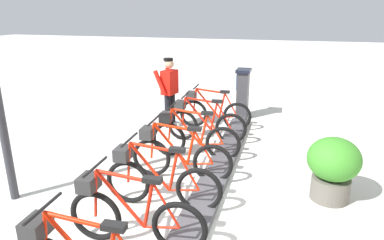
# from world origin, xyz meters

# --- Properties ---
(ground_plane) EXTENTS (60.00, 60.00, 0.00)m
(ground_plane) POSITION_xyz_m (0.00, 0.00, 0.00)
(ground_plane) COLOR silver
(dock_rail_base) EXTENTS (0.44, 8.83, 0.10)m
(dock_rail_base) POSITION_xyz_m (0.00, 0.00, 0.05)
(dock_rail_base) COLOR #47474C
(dock_rail_base) RESTS_ON ground
(payment_kiosk) EXTENTS (0.36, 0.52, 1.28)m
(payment_kiosk) POSITION_xyz_m (0.05, -4.91, 0.67)
(payment_kiosk) COLOR #38383D
(payment_kiosk) RESTS_ON ground
(bike_docked_0) EXTENTS (1.72, 0.54, 1.02)m
(bike_docked_0) POSITION_xyz_m (0.62, -3.81, 0.43)
(bike_docked_0) COLOR black
(bike_docked_0) RESTS_ON ground
(bike_docked_1) EXTENTS (1.72, 0.54, 1.02)m
(bike_docked_1) POSITION_xyz_m (0.62, -2.92, 0.43)
(bike_docked_1) COLOR black
(bike_docked_1) RESTS_ON ground
(bike_docked_2) EXTENTS (1.72, 0.54, 1.02)m
(bike_docked_2) POSITION_xyz_m (0.62, -2.03, 0.43)
(bike_docked_2) COLOR black
(bike_docked_2) RESTS_ON ground
(bike_docked_3) EXTENTS (1.72, 0.54, 1.02)m
(bike_docked_3) POSITION_xyz_m (0.62, -1.13, 0.43)
(bike_docked_3) COLOR black
(bike_docked_3) RESTS_ON ground
(bike_docked_4) EXTENTS (1.72, 0.54, 1.02)m
(bike_docked_4) POSITION_xyz_m (0.62, -0.24, 0.43)
(bike_docked_4) COLOR black
(bike_docked_4) RESTS_ON ground
(bike_docked_5) EXTENTS (1.72, 0.54, 1.02)m
(bike_docked_5) POSITION_xyz_m (0.62, 0.65, 0.43)
(bike_docked_5) COLOR black
(bike_docked_5) RESTS_ON ground
(worker_near_rack) EXTENTS (0.55, 0.68, 1.66)m
(worker_near_rack) POSITION_xyz_m (1.63, -3.65, 0.91)
(worker_near_rack) COLOR white
(worker_near_rack) RESTS_ON ground
(planter_bush) EXTENTS (0.76, 0.76, 0.97)m
(planter_bush) POSITION_xyz_m (-1.78, -1.13, 0.54)
(planter_bush) COLOR #59544C
(planter_bush) RESTS_ON ground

